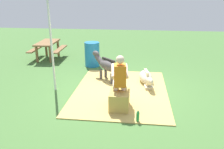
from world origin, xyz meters
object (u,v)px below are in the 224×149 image
object	(u,v)px
pony_standing	(107,65)
tent_pole_left	(52,47)
soda_bottle	(138,116)
picnic_bench	(48,46)
water_barrel	(92,54)
person_seated	(120,78)
hay_bale	(119,100)
pony_lying	(146,78)

from	to	relation	value
pony_standing	tent_pole_left	bearing A→B (deg)	125.26
soda_bottle	picnic_bench	world-z (taller)	picnic_bench
water_barrel	soda_bottle	bearing A→B (deg)	-155.38
tent_pole_left	pony_standing	bearing A→B (deg)	-54.74
picnic_bench	person_seated	bearing A→B (deg)	-139.35
hay_bale	pony_standing	bearing A→B (deg)	16.97
hay_bale	person_seated	xyz separation A→B (m)	(0.16, 0.01, 0.51)
water_barrel	pony_standing	bearing A→B (deg)	-152.27
pony_lying	picnic_bench	size ratio (longest dim) A/B	0.87
soda_bottle	pony_lying	bearing A→B (deg)	-5.62
person_seated	soda_bottle	distance (m)	1.05
hay_bale	pony_standing	distance (m)	2.02
hay_bale	tent_pole_left	distance (m)	2.42
tent_pole_left	picnic_bench	distance (m)	3.67
person_seated	tent_pole_left	size ratio (longest dim) A/B	0.52
soda_bottle	picnic_bench	xyz separation A→B (m)	(4.77, 3.93, 0.43)
water_barrel	picnic_bench	distance (m)	2.25
tent_pole_left	picnic_bench	xyz separation A→B (m)	(3.27, 1.50, -0.70)
tent_pole_left	hay_bale	bearing A→B (deg)	-115.13
pony_lying	person_seated	bearing A→B (deg)	156.33
soda_bottle	pony_standing	bearing A→B (deg)	22.67
pony_standing	pony_lying	xyz separation A→B (m)	(-0.15, -1.27, -0.33)
pony_lying	tent_pole_left	xyz separation A→B (m)	(-0.83, 2.66, 1.09)
soda_bottle	person_seated	bearing A→B (deg)	32.44
soda_bottle	hay_bale	bearing A→B (deg)	38.30
hay_bale	water_barrel	world-z (taller)	water_barrel
person_seated	picnic_bench	distance (m)	5.32
pony_standing	water_barrel	world-z (taller)	water_barrel
person_seated	pony_standing	xyz separation A→B (m)	(1.75, 0.57, -0.21)
hay_bale	tent_pole_left	world-z (taller)	tent_pole_left
person_seated	tent_pole_left	world-z (taller)	tent_pole_left
soda_bottle	tent_pole_left	distance (m)	3.07
tent_pole_left	person_seated	bearing A→B (deg)	-111.30
tent_pole_left	picnic_bench	size ratio (longest dim) A/B	1.64
tent_pole_left	picnic_bench	bearing A→B (deg)	24.72
pony_lying	tent_pole_left	distance (m)	2.99
soda_bottle	picnic_bench	size ratio (longest dim) A/B	0.19
person_seated	tent_pole_left	bearing A→B (deg)	68.70
person_seated	pony_standing	distance (m)	1.85
water_barrel	picnic_bench	xyz separation A→B (m)	(0.79, 2.11, 0.11)
hay_bale	water_barrel	xyz separation A→B (m)	(3.41, 1.37, 0.24)
pony_standing	picnic_bench	distance (m)	3.69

